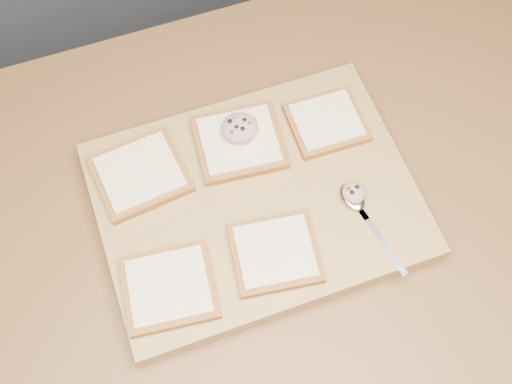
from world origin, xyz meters
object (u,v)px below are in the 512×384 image
bread_far_center (239,142)px  tuna_salad_dollop (239,128)px  cutting_board (256,201)px  spoon (357,203)px

bread_far_center → tuna_salad_dollop: (0.00, 0.01, 0.02)m
cutting_board → spoon: 0.15m
spoon → cutting_board: bearing=154.6°
cutting_board → bread_far_center: 0.10m
cutting_board → tuna_salad_dollop: tuna_salad_dollop is taller
tuna_salad_dollop → spoon: (0.13, -0.17, -0.03)m
tuna_salad_dollop → spoon: tuna_salad_dollop is taller
spoon → bread_far_center: bearing=129.8°
bread_far_center → spoon: size_ratio=0.86×
bread_far_center → tuna_salad_dollop: 0.03m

